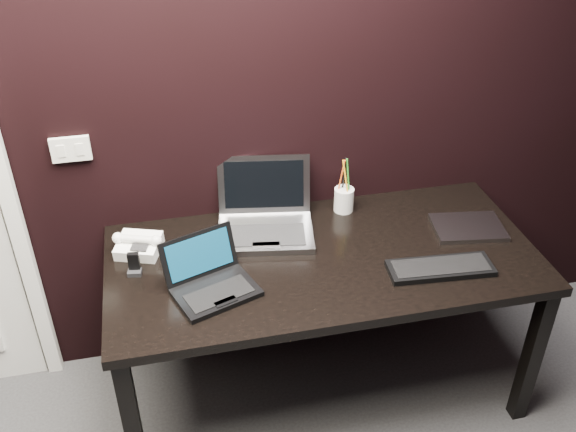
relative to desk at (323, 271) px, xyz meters
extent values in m
plane|color=black|center=(-0.30, 0.40, 0.64)|extent=(4.00, 0.00, 4.00)
cube|color=white|center=(-1.18, 0.37, 0.36)|extent=(0.06, 0.05, 2.11)
cube|color=silver|center=(-0.92, 0.39, 0.46)|extent=(0.15, 0.02, 0.10)
cube|color=silver|center=(-0.95, 0.38, 0.46)|extent=(0.03, 0.01, 0.05)
cube|color=silver|center=(-0.88, 0.38, 0.46)|extent=(0.03, 0.01, 0.05)
cube|color=black|center=(0.00, 0.00, 0.06)|extent=(1.70, 0.80, 0.04)
cube|color=black|center=(-0.80, -0.35, -0.31)|extent=(0.06, 0.06, 0.70)
cube|color=black|center=(0.80, -0.35, -0.31)|extent=(0.06, 0.06, 0.70)
cube|color=black|center=(-0.80, 0.35, -0.31)|extent=(0.06, 0.06, 0.70)
cube|color=black|center=(0.80, 0.35, -0.31)|extent=(0.06, 0.06, 0.70)
cube|color=black|center=(-0.45, -0.14, 0.09)|extent=(0.34, 0.29, 0.02)
cube|color=black|center=(-0.44, -0.17, 0.10)|extent=(0.26, 0.18, 0.00)
cube|color=black|center=(-0.42, -0.22, 0.10)|extent=(0.09, 0.06, 0.00)
cube|color=black|center=(-0.49, -0.02, 0.18)|extent=(0.29, 0.16, 0.17)
cube|color=#092F47|center=(-0.49, -0.03, 0.18)|extent=(0.25, 0.13, 0.14)
cube|color=gray|center=(-0.20, 0.18, 0.09)|extent=(0.43, 0.34, 0.03)
cube|color=black|center=(-0.20, 0.15, 0.11)|extent=(0.34, 0.21, 0.00)
cube|color=#95959A|center=(-0.22, 0.08, 0.11)|extent=(0.12, 0.06, 0.00)
cube|color=#97979C|center=(-0.17, 0.35, 0.23)|extent=(0.40, 0.14, 0.24)
cube|color=black|center=(-0.17, 0.35, 0.23)|extent=(0.34, 0.11, 0.20)
cube|color=black|center=(0.41, -0.19, 0.09)|extent=(0.41, 0.17, 0.02)
cube|color=black|center=(0.41, -0.19, 0.10)|extent=(0.37, 0.14, 0.00)
cube|color=gray|center=(0.64, 0.04, 0.09)|extent=(0.32, 0.25, 0.02)
cube|color=white|center=(-0.71, 0.18, 0.11)|extent=(0.21, 0.20, 0.07)
cylinder|color=silver|center=(-0.71, 0.17, 0.15)|extent=(0.16, 0.08, 0.03)
sphere|color=white|center=(-0.79, 0.20, 0.15)|extent=(0.06, 0.06, 0.05)
sphere|color=white|center=(-0.64, 0.15, 0.15)|extent=(0.06, 0.06, 0.05)
cube|color=black|center=(-0.71, 0.14, 0.13)|extent=(0.08, 0.06, 0.01)
cube|color=black|center=(-0.73, 0.05, 0.12)|extent=(0.05, 0.03, 0.09)
cube|color=black|center=(-0.73, 0.04, 0.09)|extent=(0.06, 0.05, 0.02)
cylinder|color=silver|center=(0.17, 0.30, 0.13)|extent=(0.11, 0.11, 0.11)
cylinder|color=#C74812|center=(0.16, 0.30, 0.25)|extent=(0.03, 0.03, 0.16)
cylinder|color=#278123|center=(0.19, 0.30, 0.25)|extent=(0.02, 0.02, 0.16)
cylinder|color=black|center=(0.17, 0.31, 0.25)|extent=(0.02, 0.02, 0.16)
cylinder|color=orange|center=(0.17, 0.29, 0.25)|extent=(0.03, 0.03, 0.16)
camera|label=1|loc=(-0.58, -1.96, 1.61)|focal=40.00mm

